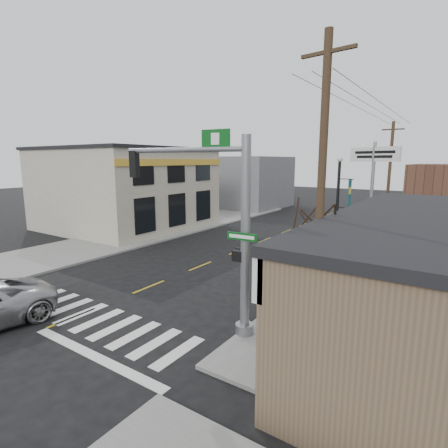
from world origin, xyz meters
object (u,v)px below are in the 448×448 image
Objects in this scene: fire_hydrant at (285,295)px; utility_pole_near at (321,194)px; guide_sign at (336,257)px; traffic_signal_pole at (225,214)px; bare_tree at (317,211)px; utility_pole_far at (389,180)px; lamp_post at (339,203)px; dance_center_sign at (373,171)px.

fire_hydrant is 5.37m from utility_pole_near.
guide_sign is 4.77m from utility_pole_near.
fire_hydrant is at bearing 66.98° from traffic_signal_pole.
guide_sign reaches higher than fire_hydrant.
utility_pole_far is at bearing 91.41° from bare_tree.
utility_pole_far is (1.14, 8.52, 0.88)m from lamp_post.
bare_tree is (0.50, -11.31, -1.05)m from dance_center_sign.
traffic_signal_pole is 3.09m from bare_tree.
bare_tree is at bearing -80.85° from lamp_post.
utility_pole_far reaches higher than bare_tree.
traffic_signal_pole is at bearing -108.01° from fire_hydrant.
bare_tree is (2.52, 1.79, 0.10)m from traffic_signal_pole.
bare_tree reaches higher than fire_hydrant.
traffic_signal_pole is 0.72× the size of utility_pole_near.
lamp_post is (0.97, 9.87, -0.54)m from traffic_signal_pole.
fire_hydrant is at bearing 139.12° from utility_pole_near.
traffic_signal_pole reaches higher than lamp_post.
traffic_signal_pole is 0.80× the size of utility_pole_far.
guide_sign is 4.09× the size of fire_hydrant.
traffic_signal_pole is at bearing -76.04° from dance_center_sign.
utility_pole_near is at bearing -81.78° from guide_sign.
lamp_post reaches higher than fire_hydrant.
utility_pole_near reaches higher than fire_hydrant.
utility_pole_near is 1.10× the size of utility_pole_far.
traffic_signal_pole reaches higher than guide_sign.
utility_pole_near is at bearing -79.25° from lamp_post.
guide_sign is 2.61m from fire_hydrant.
bare_tree is 0.62× the size of utility_pole_far.
traffic_signal_pole reaches higher than fire_hydrant.
lamp_post is 3.79m from dance_center_sign.
utility_pole_near is at bearing -62.81° from dance_center_sign.
utility_pole_near is (0.47, -1.07, 0.69)m from bare_tree.
fire_hydrant is 0.12× the size of lamp_post.
utility_pole_near reaches higher than traffic_signal_pole.
lamp_post is at bearing -85.21° from dance_center_sign.
traffic_signal_pole is 18.51m from utility_pole_far.
utility_pole_near is (2.01, -2.27, 4.43)m from fire_hydrant.
dance_center_sign reaches higher than bare_tree.
utility_pole_far reaches higher than fire_hydrant.
utility_pole_far is (-0.88, 17.67, -0.44)m from utility_pole_near.
lamp_post is at bearing 100.84° from bare_tree.
guide_sign is at bearing -64.01° from dance_center_sign.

